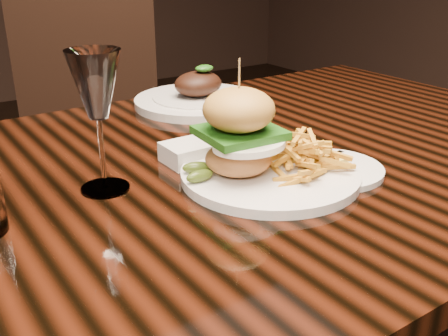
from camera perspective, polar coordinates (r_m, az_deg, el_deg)
dining_table at (r=0.90m, az=-2.48°, el=-4.26°), size 1.60×0.90×0.75m
burger_plate at (r=0.80m, az=4.56°, el=1.94°), size 0.28×0.28×0.19m
side_saucer at (r=0.86m, az=11.61°, el=-0.09°), size 0.17×0.17×0.02m
ramekin at (r=0.88m, az=-4.19°, el=1.62°), size 0.09×0.09×0.03m
wine_glass at (r=0.75m, az=-13.76°, el=8.32°), size 0.08×0.08×0.21m
far_dish at (r=1.21m, az=-2.80°, el=7.66°), size 0.29×0.29×0.09m
chair_far at (r=1.76m, az=-13.82°, el=4.02°), size 0.57×0.57×0.95m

